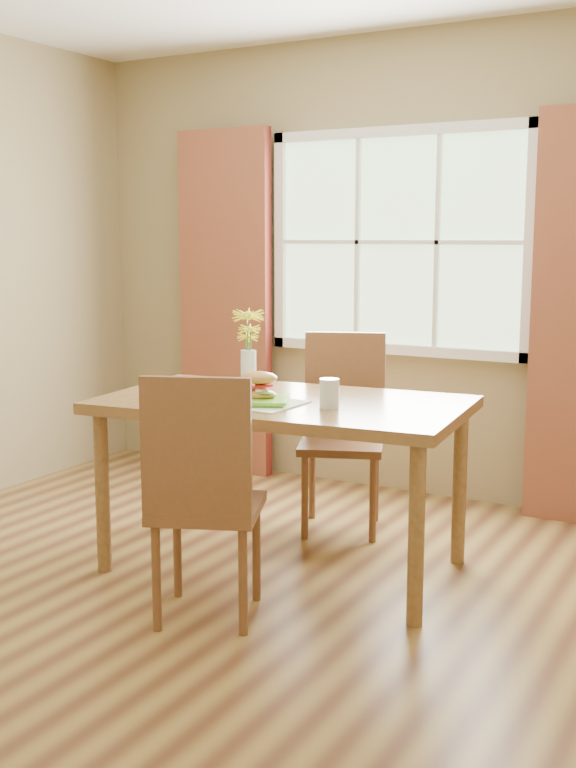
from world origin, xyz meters
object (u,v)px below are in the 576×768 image
(dining_table, at_px, (283,417))
(flower_vase, at_px, (248,341))
(chair_far, at_px, (343,422))
(chair_near, at_px, (203,489))
(croissant_sandwich, at_px, (259,386))
(water_glass, at_px, (329,394))

(dining_table, bearing_deg, flower_vase, 144.84)
(chair_far, relative_size, flower_vase, 2.64)
(chair_near, bearing_deg, dining_table, 70.29)
(chair_near, bearing_deg, chair_far, 70.25)
(chair_far, xyz_separation_m, croissant_sandwich, (-0.01, -0.84, 0.32))
(chair_far, distance_m, water_glass, 0.90)
(dining_table, xyz_separation_m, croissant_sandwich, (-0.04, -0.14, 0.16))
(chair_far, bearing_deg, flower_vase, -136.17)
(dining_table, distance_m, water_glass, 0.33)
(croissant_sandwich, bearing_deg, water_glass, -2.42)
(chair_far, xyz_separation_m, water_glass, (0.31, -0.79, 0.30))
(dining_table, relative_size, chair_near, 1.70)
(water_glass, height_order, flower_vase, flower_vase)
(dining_table, relative_size, flower_vase, 4.43)
(dining_table, relative_size, water_glass, 13.43)
(dining_table, height_order, chair_near, chair_near)
(chair_far, height_order, flower_vase, flower_vase)
(dining_table, xyz_separation_m, flower_vase, (-0.28, 0.16, 0.32))
(dining_table, relative_size, croissant_sandwich, 9.14)
(croissant_sandwich, height_order, water_glass, croissant_sandwich)
(water_glass, xyz_separation_m, flower_vase, (-0.56, 0.25, 0.17))
(chair_far, distance_m, flower_vase, 0.76)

